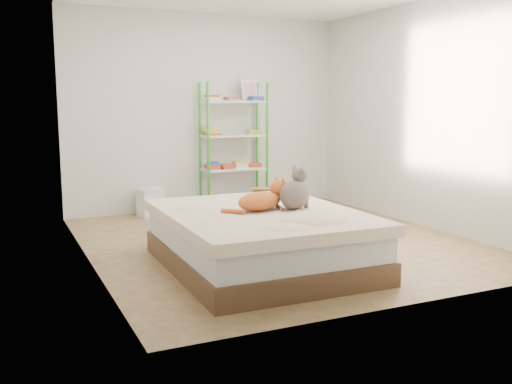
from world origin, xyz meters
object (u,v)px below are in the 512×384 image
grey_cat (295,188)px  white_bin (150,202)px  cardboard_box (274,205)px  bed (260,239)px  shelf_unit (234,148)px  orange_cat (259,199)px

grey_cat → white_bin: (-0.61, 2.69, -0.51)m
grey_cat → white_bin: bearing=-8.6°
grey_cat → cardboard_box: bearing=-42.8°
bed → grey_cat: grey_cat is taller
shelf_unit → cardboard_box: bearing=-80.0°
orange_cat → grey_cat: (0.31, -0.07, 0.08)m
grey_cat → cardboard_box: size_ratio=0.55×
bed → grey_cat: (0.31, -0.06, 0.44)m
grey_cat → cardboard_box: (0.71, 1.83, -0.50)m
bed → white_bin: (-0.30, 2.63, -0.07)m
shelf_unit → white_bin: 1.34m
bed → orange_cat: orange_cat is taller
orange_cat → shelf_unit: bearing=57.0°
orange_cat → cardboard_box: (1.02, 1.76, -0.42)m
shelf_unit → orange_cat: bearing=-108.1°
grey_cat → bed: bearing=58.1°
orange_cat → grey_cat: bearing=-27.6°
bed → shelf_unit: 2.86m
grey_cat → shelf_unit: bearing=-33.1°
bed → cardboard_box: (1.02, 1.78, -0.06)m
bed → orange_cat: 0.36m
bed → shelf_unit: (0.87, 2.66, 0.58)m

